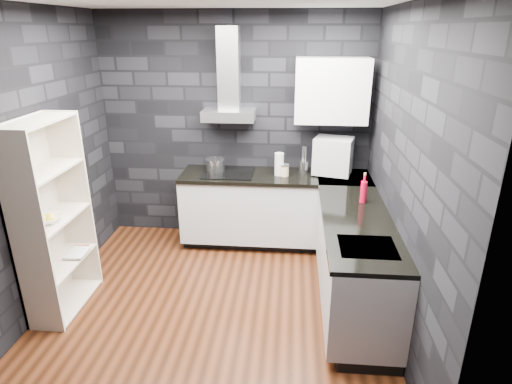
# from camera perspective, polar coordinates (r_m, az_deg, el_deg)

# --- Properties ---
(ground) EXTENTS (3.20, 3.20, 0.00)m
(ground) POSITION_cam_1_polar(r_m,az_deg,el_deg) (4.29, -5.37, -14.62)
(ground) COLOR #492211
(wall_back) EXTENTS (3.20, 0.05, 2.70)m
(wall_back) POSITION_cam_1_polar(r_m,az_deg,el_deg) (5.22, -2.71, 8.33)
(wall_back) COLOR black
(wall_back) RESTS_ON ground
(wall_front) EXTENTS (3.20, 0.05, 2.70)m
(wall_front) POSITION_cam_1_polar(r_m,az_deg,el_deg) (2.24, -13.97, -10.33)
(wall_front) COLOR black
(wall_front) RESTS_ON ground
(wall_left) EXTENTS (0.05, 3.20, 2.70)m
(wall_left) POSITION_cam_1_polar(r_m,az_deg,el_deg) (4.29, -27.94, 3.06)
(wall_left) COLOR black
(wall_left) RESTS_ON ground
(wall_right) EXTENTS (0.05, 3.20, 2.70)m
(wall_right) POSITION_cam_1_polar(r_m,az_deg,el_deg) (3.73, 19.28, 1.94)
(wall_right) COLOR black
(wall_right) RESTS_ON ground
(toekick_back) EXTENTS (2.18, 0.50, 0.10)m
(toekick_back) POSITION_cam_1_polar(r_m,az_deg,el_deg) (5.36, 2.46, -6.16)
(toekick_back) COLOR black
(toekick_back) RESTS_ON ground
(toekick_right) EXTENTS (0.50, 1.78, 0.10)m
(toekick_right) POSITION_cam_1_polar(r_m,az_deg,el_deg) (4.34, 13.12, -13.92)
(toekick_right) COLOR black
(toekick_right) RESTS_ON ground
(counter_back_cab) EXTENTS (2.20, 0.60, 0.76)m
(counter_back_cab) POSITION_cam_1_polar(r_m,az_deg,el_deg) (5.14, 2.51, -2.09)
(counter_back_cab) COLOR #BBBABF
(counter_back_cab) RESTS_ON ground
(counter_right_cab) EXTENTS (0.60, 1.80, 0.76)m
(counter_right_cab) POSITION_cam_1_polar(r_m,az_deg,el_deg) (4.10, 13.05, -8.98)
(counter_right_cab) COLOR #BBBABF
(counter_right_cab) RESTS_ON ground
(counter_back_top) EXTENTS (2.20, 0.62, 0.04)m
(counter_back_top) POSITION_cam_1_polar(r_m,az_deg,el_deg) (4.99, 2.57, 2.10)
(counter_back_top) COLOR black
(counter_back_top) RESTS_ON counter_back_cab
(counter_right_top) EXTENTS (0.62, 1.80, 0.04)m
(counter_right_top) POSITION_cam_1_polar(r_m,az_deg,el_deg) (3.92, 13.38, -3.90)
(counter_right_top) COLOR black
(counter_right_top) RESTS_ON counter_right_cab
(counter_corner_top) EXTENTS (0.62, 0.62, 0.04)m
(counter_corner_top) POSITION_cam_1_polar(r_m,az_deg,el_deg) (5.03, 11.73, 1.83)
(counter_corner_top) COLOR black
(counter_corner_top) RESTS_ON counter_right_cab
(hood_body) EXTENTS (0.60, 0.34, 0.12)m
(hood_body) POSITION_cam_1_polar(r_m,az_deg,el_deg) (5.00, -3.63, 10.20)
(hood_body) COLOR silver
(hood_body) RESTS_ON wall_back
(hood_chimney) EXTENTS (0.24, 0.20, 0.90)m
(hood_chimney) POSITION_cam_1_polar(r_m,az_deg,el_deg) (5.00, -3.65, 16.10)
(hood_chimney) COLOR silver
(hood_chimney) RESTS_ON hood_body
(upper_cabinet) EXTENTS (0.80, 0.35, 0.70)m
(upper_cabinet) POSITION_cam_1_polar(r_m,az_deg,el_deg) (4.91, 10.04, 13.16)
(upper_cabinet) COLOR silver
(upper_cabinet) RESTS_ON wall_back
(cooktop) EXTENTS (0.58, 0.50, 0.01)m
(cooktop) POSITION_cam_1_polar(r_m,az_deg,el_deg) (5.04, -3.68, 2.59)
(cooktop) COLOR black
(cooktop) RESTS_ON counter_back_top
(sink_rim) EXTENTS (0.44, 0.40, 0.01)m
(sink_rim) POSITION_cam_1_polar(r_m,az_deg,el_deg) (3.47, 14.64, -7.15)
(sink_rim) COLOR silver
(sink_rim) RESTS_ON counter_right_top
(pot) EXTENTS (0.24, 0.24, 0.13)m
(pot) POSITION_cam_1_polar(r_m,az_deg,el_deg) (5.09, -5.44, 3.57)
(pot) COLOR #B4B5B8
(pot) RESTS_ON cooktop
(glass_vase) EXTENTS (0.14, 0.14, 0.26)m
(glass_vase) POSITION_cam_1_polar(r_m,az_deg,el_deg) (4.94, 3.10, 3.73)
(glass_vase) COLOR silver
(glass_vase) RESTS_ON counter_back_top
(storage_jar) EXTENTS (0.13, 0.13, 0.12)m
(storage_jar) POSITION_cam_1_polar(r_m,az_deg,el_deg) (4.93, 3.81, 2.85)
(storage_jar) COLOR #CCAE8D
(storage_jar) RESTS_ON counter_back_top
(utensil_crock) EXTENTS (0.14, 0.14, 0.14)m
(utensil_crock) POSITION_cam_1_polar(r_m,az_deg,el_deg) (5.05, 6.33, 3.32)
(utensil_crock) COLOR #B4B5B8
(utensil_crock) RESTS_ON counter_back_top
(appliance_garage) EXTENTS (0.49, 0.42, 0.42)m
(appliance_garage) POSITION_cam_1_polar(r_m,az_deg,el_deg) (5.00, 10.23, 4.78)
(appliance_garage) COLOR #B7B8BE
(appliance_garage) RESTS_ON counter_back_top
(red_bottle) EXTENTS (0.08, 0.08, 0.21)m
(red_bottle) POSITION_cam_1_polar(r_m,az_deg,el_deg) (4.28, 14.13, 0.01)
(red_bottle) COLOR #B50724
(red_bottle) RESTS_ON counter_right_top
(bookshelf) EXTENTS (0.48, 0.85, 1.80)m
(bookshelf) POSITION_cam_1_polar(r_m,az_deg,el_deg) (4.23, -25.45, -3.29)
(bookshelf) COLOR beige
(bookshelf) RESTS_ON ground
(fruit_bowl) EXTENTS (0.27, 0.27, 0.06)m
(fruit_bowl) POSITION_cam_1_polar(r_m,az_deg,el_deg) (4.15, -26.04, -3.25)
(fruit_bowl) COLOR white
(fruit_bowl) RESTS_ON bookshelf
(book_red) EXTENTS (0.16, 0.05, 0.21)m
(book_red) POSITION_cam_1_polar(r_m,az_deg,el_deg) (4.50, -23.69, -6.17)
(book_red) COLOR maroon
(book_red) RESTS_ON bookshelf
(book_second) EXTENTS (0.18, 0.03, 0.24)m
(book_second) POSITION_cam_1_polar(r_m,az_deg,el_deg) (4.46, -23.93, -6.12)
(book_second) COLOR #B2B2B2
(book_second) RESTS_ON bookshelf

